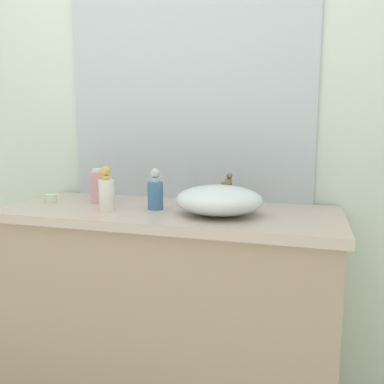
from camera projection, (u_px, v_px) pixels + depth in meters
bathroom_wall_rear at (175, 113)px, 1.90m from camera, size 6.00×0.06×2.60m
vanity_counter at (167, 308)px, 1.70m from camera, size 1.42×0.57×0.89m
wall_mirror_panel at (186, 68)px, 1.81m from camera, size 1.19×0.01×1.23m
sink_basin at (219, 200)px, 1.51m from camera, size 0.34×0.31×0.12m
faucet at (228, 188)px, 1.67m from camera, size 0.03×0.13×0.15m
soap_dispenser at (107, 192)px, 1.60m from camera, size 0.06×0.06×0.18m
lotion_bottle at (155, 193)px, 1.62m from camera, size 0.07×0.07×0.17m
perfume_bottle at (98, 187)px, 1.77m from camera, size 0.07×0.07×0.16m
candle_jar at (51, 198)px, 1.79m from camera, size 0.06×0.06×0.04m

